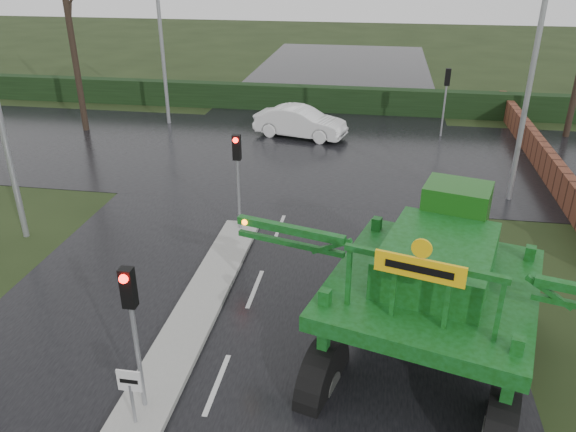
% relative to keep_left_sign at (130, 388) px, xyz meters
% --- Properties ---
extents(ground, '(140.00, 140.00, 0.00)m').
position_rel_keep_left_sign_xyz_m(ground, '(1.30, 1.50, -1.06)').
color(ground, black).
rests_on(ground, ground).
extents(road_main, '(14.00, 80.00, 0.02)m').
position_rel_keep_left_sign_xyz_m(road_main, '(1.30, 11.50, -1.05)').
color(road_main, black).
rests_on(road_main, ground).
extents(road_cross, '(80.00, 12.00, 0.02)m').
position_rel_keep_left_sign_xyz_m(road_cross, '(1.30, 17.50, -1.05)').
color(road_cross, black).
rests_on(road_cross, ground).
extents(median_island, '(1.20, 10.00, 0.16)m').
position_rel_keep_left_sign_xyz_m(median_island, '(0.00, 4.50, -0.97)').
color(median_island, gray).
rests_on(median_island, ground).
extents(hedge_row, '(44.00, 0.90, 1.50)m').
position_rel_keep_left_sign_xyz_m(hedge_row, '(1.30, 25.50, -0.31)').
color(hedge_row, black).
rests_on(hedge_row, ground).
extents(brick_wall, '(0.40, 20.00, 1.20)m').
position_rel_keep_left_sign_xyz_m(brick_wall, '(11.80, 17.50, -0.46)').
color(brick_wall, '#592D1E').
rests_on(brick_wall, ground).
extents(keep_left_sign, '(0.50, 0.07, 1.35)m').
position_rel_keep_left_sign_xyz_m(keep_left_sign, '(0.00, 0.00, 0.00)').
color(keep_left_sign, gray).
rests_on(keep_left_sign, ground).
extents(traffic_signal_near, '(0.26, 0.33, 3.52)m').
position_rel_keep_left_sign_xyz_m(traffic_signal_near, '(0.00, 0.49, 1.53)').
color(traffic_signal_near, gray).
rests_on(traffic_signal_near, ground).
extents(traffic_signal_mid, '(0.26, 0.33, 3.52)m').
position_rel_keep_left_sign_xyz_m(traffic_signal_mid, '(0.00, 8.99, 1.53)').
color(traffic_signal_mid, gray).
rests_on(traffic_signal_mid, ground).
extents(traffic_signal_far, '(0.26, 0.33, 3.52)m').
position_rel_keep_left_sign_xyz_m(traffic_signal_far, '(7.80, 21.51, 1.53)').
color(traffic_signal_far, gray).
rests_on(traffic_signal_far, ground).
extents(street_light_right, '(3.85, 0.30, 10.00)m').
position_rel_keep_left_sign_xyz_m(street_light_right, '(9.49, 13.50, 4.93)').
color(street_light_right, gray).
rests_on(street_light_right, ground).
extents(street_light_left_far, '(3.85, 0.30, 10.00)m').
position_rel_keep_left_sign_xyz_m(street_light_left_far, '(-6.89, 21.50, 4.93)').
color(street_light_left_far, gray).
rests_on(street_light_left_far, ground).
extents(crop_sprayer, '(9.22, 6.85, 5.31)m').
position_rel_keep_left_sign_xyz_m(crop_sprayer, '(3.72, 2.14, 1.45)').
color(crop_sprayer, black).
rests_on(crop_sprayer, ground).
extents(white_sedan, '(5.01, 2.73, 1.57)m').
position_rel_keep_left_sign_xyz_m(white_sedan, '(0.50, 20.16, -1.06)').
color(white_sedan, white).
rests_on(white_sedan, ground).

